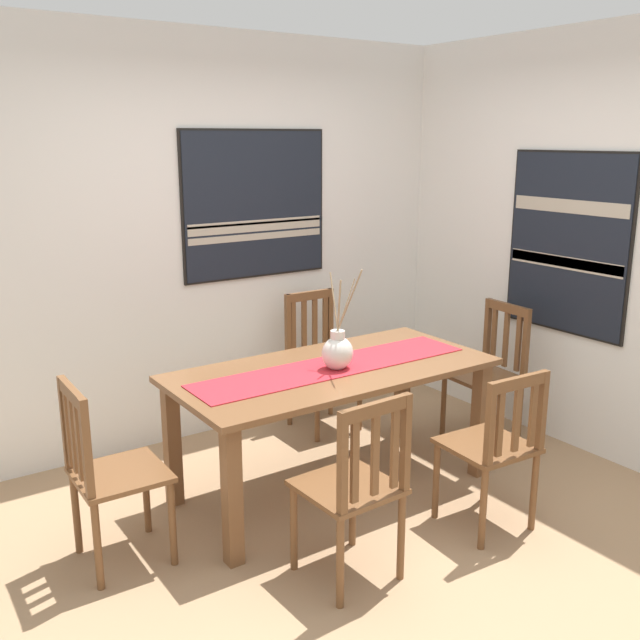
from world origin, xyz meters
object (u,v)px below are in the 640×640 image
Objects in this scene: dining_table at (333,385)px; chair_3 at (355,486)px; chair_2 at (489,371)px; centerpiece_vase at (338,352)px; chair_4 at (319,359)px; painting_on_side_wall at (568,243)px; painting_on_back_wall at (255,205)px; chair_1 at (107,470)px; chair_0 at (494,446)px.

dining_table is 0.92m from chair_3.
centerpiece_vase is at bearing -177.67° from chair_2.
centerpiece_vase is 0.94m from chair_3.
painting_on_side_wall reaches higher than chair_4.
painting_on_back_wall reaches higher than centerpiece_vase.
centerpiece_vase is at bearing -1.51° from chair_1.
painting_on_back_wall is at bearing 81.23° from dining_table.
chair_2 is 1.91m from chair_3.
chair_0 is at bearing -24.88° from chair_1.
chair_0 is (0.44, -0.78, -0.39)m from centerpiece_vase.
dining_table is 1.85m from painting_on_side_wall.
chair_1 is 0.99× the size of chair_2.
chair_2 is 1.18m from chair_4.
chair_2 is (2.63, 0.02, -0.00)m from chair_1.
painting_on_back_wall is at bearing 136.15° from painting_on_side_wall.
chair_2 reaches higher than chair_0.
painting_on_back_wall reaches higher than chair_1.
centerpiece_vase is 0.62× the size of chair_4.
dining_table is 1.91× the size of chair_4.
chair_1 is 2.00m from chair_4.
chair_3 is 2.36m from painting_on_side_wall.
centerpiece_vase is 1.77m from painting_on_side_wall.
chair_4 is (1.81, 0.86, 0.01)m from chair_1.
chair_1 is 2.63m from chair_2.
chair_0 is at bearing -82.83° from painting_on_back_wall.
painting_on_side_wall reaches higher than chair_3.
chair_1 is at bearing 175.48° from painting_on_side_wall.
chair_0 is 1.64m from painting_on_side_wall.
chair_1 is (-1.76, 0.82, 0.02)m from chair_0.
painting_on_back_wall is (0.62, 1.98, 1.09)m from chair_3.
painting_on_side_wall is (1.20, -1.10, 0.86)m from chair_4.
chair_2 is 0.85× the size of painting_on_back_wall.
chair_2 is at bearing 0.40° from chair_1.
chair_4 is 1.17m from painting_on_back_wall.
centerpiece_vase is 0.63× the size of chair_2.
chair_3 reaches higher than chair_0.
painting_on_back_wall reaches higher than chair_2.
painting_on_back_wall is at bearing 81.39° from centerpiece_vase.
centerpiece_vase is at bearing -95.08° from dining_table.
chair_1 is 0.85× the size of painting_on_back_wall.
chair_0 is 0.76× the size of painting_on_side_wall.
chair_3 is at bearing -41.21° from chair_1.
painting_on_side_wall is (1.69, -0.20, 0.49)m from centerpiece_vase.
painting_on_side_wall is (2.12, 0.54, 0.87)m from chair_3.
chair_2 is (1.31, 0.05, -0.38)m from centerpiece_vase.
dining_table is at bearing -119.82° from chair_4.
chair_2 is at bearing -45.90° from chair_4.
chair_2 is at bearing 43.92° from chair_0.
chair_1 is at bearing 155.12° from chair_0.
chair_1 is at bearing 138.79° from chair_3.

